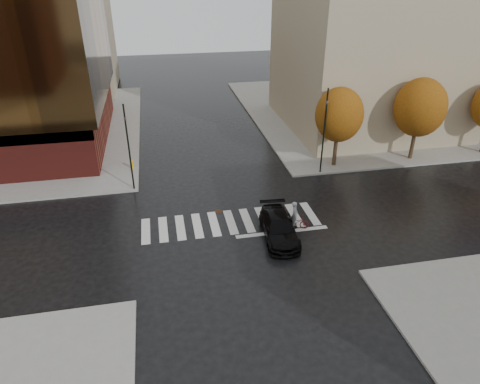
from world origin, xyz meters
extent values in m
plane|color=black|center=(0.00, 0.00, 0.00)|extent=(120.00, 120.00, 0.00)
cube|color=gray|center=(21.00, 21.00, 0.07)|extent=(30.00, 30.00, 0.15)
cube|color=silver|center=(0.00, 0.50, 0.01)|extent=(12.00, 3.00, 0.01)
cube|color=tan|center=(17.00, 17.00, 9.15)|extent=(16.00, 16.00, 18.00)
cube|color=tan|center=(-16.00, 37.00, 10.15)|extent=(14.00, 12.00, 20.00)
cylinder|color=#322416|center=(10.00, 7.40, 1.55)|extent=(0.32, 0.32, 2.80)
ellipsoid|color=#91550E|center=(10.00, 7.40, 4.47)|extent=(3.80, 3.80, 4.37)
cylinder|color=#322416|center=(17.00, 7.40, 1.55)|extent=(0.32, 0.32, 2.80)
ellipsoid|color=#91550E|center=(17.00, 7.40, 4.63)|extent=(4.20, 4.20, 4.83)
imported|color=black|center=(2.62, -1.80, 0.70)|extent=(2.32, 4.97, 1.40)
imported|color=maroon|center=(3.95, -1.00, 0.44)|extent=(1.78, 1.07, 0.88)
imported|color=#95969D|center=(3.85, -1.00, 1.02)|extent=(0.61, 0.76, 1.80)
cylinder|color=black|center=(-6.30, 6.30, 3.39)|extent=(0.12, 0.12, 6.48)
imported|color=black|center=(-6.30, 6.30, 5.74)|extent=(0.20, 0.18, 0.81)
cylinder|color=black|center=(8.39, 6.30, 3.55)|extent=(0.12, 0.12, 6.80)
imported|color=black|center=(8.39, 6.30, 6.01)|extent=(0.17, 0.19, 0.85)
cylinder|color=#E3A80D|center=(-6.50, 10.00, 0.45)|extent=(0.24, 0.24, 0.60)
sphere|color=#E3A80D|center=(-6.50, 10.00, 0.75)|extent=(0.26, 0.26, 0.26)
cylinder|color=#402717|center=(-0.58, 2.00, 0.01)|extent=(0.59, 0.59, 0.01)
camera|label=1|loc=(-4.08, -22.98, 15.11)|focal=32.00mm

